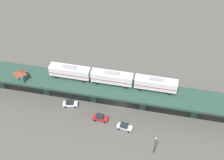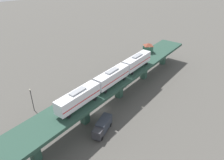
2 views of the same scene
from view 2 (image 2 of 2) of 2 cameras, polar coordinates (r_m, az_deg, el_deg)
ground_plane at (r=61.86m, az=-2.82°, el=-7.81°), size 400.00×400.00×0.00m
elevated_viaduct at (r=58.43m, az=-2.87°, el=-2.88°), size 36.82×90.00×7.21m
subway_train at (r=57.89m, az=-0.00°, el=0.90°), size 14.32×36.20×4.45m
signal_hut at (r=80.61m, az=9.40°, el=8.39°), size 4.07×4.07×3.40m
street_car_red at (r=68.05m, az=-4.56°, el=-3.09°), size 3.09×4.74×1.89m
street_car_white at (r=73.06m, az=2.71°, el=-0.56°), size 3.73×4.72×1.89m
street_car_silver at (r=64.77m, az=-10.12°, el=-5.36°), size 2.58×4.66×1.89m
delivery_truck at (r=53.96m, az=-2.51°, el=-11.94°), size 5.85×7.25×3.20m
street_lamp at (r=63.15m, az=-20.24°, el=-4.45°), size 0.44×0.44×6.94m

